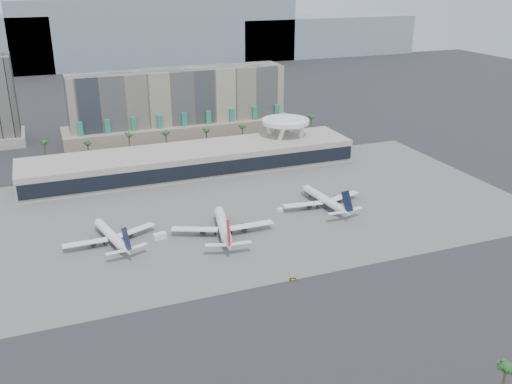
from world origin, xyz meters
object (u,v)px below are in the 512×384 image
object	(u,v)px
service_vehicle_b	(280,210)
airliner_left	(112,236)
airliner_right	(324,200)
airliner_centre	(223,226)
taxiway_sign	(293,279)
service_vehicle_a	(160,236)

from	to	relation	value
service_vehicle_b	airliner_left	bearing A→B (deg)	163.15
airliner_left	airliner_right	world-z (taller)	airliner_right
airliner_centre	taxiway_sign	size ratio (longest dim) A/B	19.08
service_vehicle_a	taxiway_sign	world-z (taller)	service_vehicle_a
service_vehicle_a	airliner_centre	bearing A→B (deg)	-19.49
airliner_right	service_vehicle_b	xyz separation A→B (m)	(-20.23, 1.99, -2.70)
airliner_right	service_vehicle_a	xyz separation A→B (m)	(-74.39, -5.44, -2.27)
airliner_left	airliner_right	distance (m)	92.33
taxiway_sign	airliner_left	bearing A→B (deg)	154.12
service_vehicle_a	service_vehicle_b	size ratio (longest dim) A/B	1.64
airliner_right	service_vehicle_a	bearing A→B (deg)	178.46
airliner_centre	service_vehicle_b	size ratio (longest dim) A/B	13.93
airliner_left	taxiway_sign	xyz separation A→B (m)	(52.84, -50.40, -2.82)
airliner_left	taxiway_sign	bearing A→B (deg)	-56.44
service_vehicle_a	taxiway_sign	xyz separation A→B (m)	(34.95, -47.71, -0.71)
service_vehicle_a	service_vehicle_b	xyz separation A→B (m)	(54.17, 7.43, -0.43)
airliner_right	taxiway_sign	size ratio (longest dim) A/B	18.22
airliner_left	service_vehicle_a	xyz separation A→B (m)	(17.89, -2.68, -2.11)
airliner_centre	service_vehicle_b	distance (m)	32.85
service_vehicle_b	taxiway_sign	world-z (taller)	service_vehicle_b
service_vehicle_b	taxiway_sign	bearing A→B (deg)	-129.83
airliner_left	airliner_centre	distance (m)	42.85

